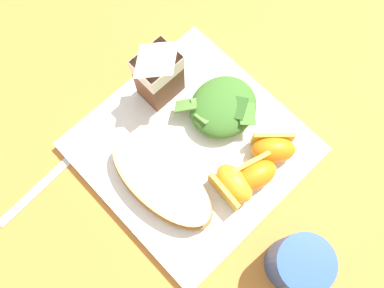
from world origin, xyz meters
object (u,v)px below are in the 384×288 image
at_px(milk_carton, 158,71).
at_px(orange_wedge_middle, 255,174).
at_px(cheesy_pizza_bread, 161,182).
at_px(orange_wedge_rear, 273,148).
at_px(metal_fork, 60,167).
at_px(white_plate, 192,148).
at_px(orange_wedge_front, 232,185).
at_px(drinking_blue_cup, 298,264).
at_px(green_salad_pile, 223,107).

relative_size(milk_carton, orange_wedge_middle, 1.63).
bearing_deg(milk_carton, cheesy_pizza_bread, -131.95).
height_order(orange_wedge_rear, metal_fork, orange_wedge_rear).
xyz_separation_m(white_plate, milk_carton, (0.03, 0.09, 0.07)).
relative_size(milk_carton, metal_fork, 0.58).
bearing_deg(orange_wedge_front, white_plate, 86.90).
distance_m(cheesy_pizza_bread, metal_fork, 0.15).
bearing_deg(metal_fork, cheesy_pizza_bread, -54.50).
xyz_separation_m(white_plate, drinking_blue_cup, (-0.02, -0.21, 0.03)).
bearing_deg(drinking_blue_cup, metal_fork, 113.51).
xyz_separation_m(cheesy_pizza_bread, milk_carton, (0.10, 0.11, 0.04)).
bearing_deg(metal_fork, drinking_blue_cup, -66.49).
bearing_deg(drinking_blue_cup, white_plate, 85.27).
height_order(cheesy_pizza_bread, milk_carton, milk_carton).
xyz_separation_m(milk_carton, drinking_blue_cup, (-0.04, -0.30, -0.03)).
relative_size(cheesy_pizza_bread, orange_wedge_rear, 2.56).
bearing_deg(orange_wedge_rear, green_salad_pile, 93.82).
distance_m(milk_carton, orange_wedge_front, 0.18).
xyz_separation_m(cheesy_pizza_bread, green_salad_pile, (0.14, 0.02, 0.00)).
bearing_deg(milk_carton, orange_wedge_front, -100.29).
distance_m(orange_wedge_middle, metal_fork, 0.27).
bearing_deg(orange_wedge_rear, milk_carton, 104.46).
distance_m(orange_wedge_front, orange_wedge_middle, 0.04).
xyz_separation_m(green_salad_pile, orange_wedge_rear, (0.01, -0.09, -0.00)).
bearing_deg(orange_wedge_rear, metal_fork, 139.59).
distance_m(orange_wedge_front, metal_fork, 0.25).
distance_m(white_plate, milk_carton, 0.12).
xyz_separation_m(orange_wedge_front, orange_wedge_rear, (0.08, -0.00, 0.00)).
bearing_deg(orange_wedge_middle, metal_fork, 132.34).
distance_m(milk_carton, drinking_blue_cup, 0.31).
bearing_deg(metal_fork, green_salad_pile, -24.99).
bearing_deg(green_salad_pile, orange_wedge_rear, -86.18).
height_order(green_salad_pile, drinking_blue_cup, drinking_blue_cup).
bearing_deg(cheesy_pizza_bread, green_salad_pile, 7.77).
height_order(white_plate, green_salad_pile, green_salad_pile).
bearing_deg(white_plate, orange_wedge_front, -93.10).
height_order(orange_wedge_middle, drinking_blue_cup, drinking_blue_cup).
bearing_deg(orange_wedge_rear, cheesy_pizza_bread, 152.88).
xyz_separation_m(orange_wedge_front, drinking_blue_cup, (-0.01, -0.13, 0.01)).
height_order(white_plate, orange_wedge_middle, orange_wedge_middle).
bearing_deg(orange_wedge_front, cheesy_pizza_bread, 132.65).
relative_size(orange_wedge_rear, metal_fork, 0.36).
bearing_deg(drinking_blue_cup, cheesy_pizza_bread, 104.61).
height_order(orange_wedge_front, drinking_blue_cup, drinking_blue_cup).
xyz_separation_m(white_plate, cheesy_pizza_bread, (-0.07, -0.01, 0.03)).
height_order(orange_wedge_rear, drinking_blue_cup, drinking_blue_cup).
bearing_deg(orange_wedge_middle, white_plate, 107.65).
xyz_separation_m(orange_wedge_front, metal_fork, (-0.15, 0.19, -0.03)).
relative_size(green_salad_pile, milk_carton, 0.98).
distance_m(green_salad_pile, metal_fork, 0.25).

